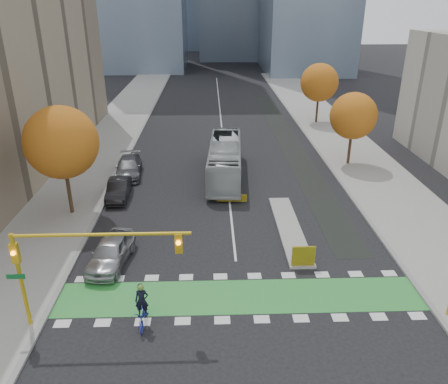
{
  "coord_description": "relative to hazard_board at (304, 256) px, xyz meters",
  "views": [
    {
      "loc": [
        -1.49,
        -17.95,
        14.8
      ],
      "look_at": [
        -0.61,
        8.88,
        3.0
      ],
      "focal_mm": 35.0,
      "sensor_mm": 36.0,
      "label": 1
    }
  ],
  "objects": [
    {
      "name": "parked_car_a",
      "position": [
        -11.61,
        0.8,
        0.04
      ],
      "size": [
        2.6,
        5.16,
        1.68
      ],
      "primitive_type": "imported",
      "rotation": [
        0.0,
        0.0,
        -0.13
      ],
      "color": "#9C9CA1",
      "rests_on": "ground"
    },
    {
      "name": "traffic_signal_west",
      "position": [
        -11.93,
        -4.71,
        3.23
      ],
      "size": [
        8.53,
        0.56,
        5.2
      ],
      "color": "#BF9914",
      "rests_on": "ground"
    },
    {
      "name": "tree_east_near",
      "position": [
        8.0,
        17.8,
        4.06
      ],
      "size": [
        4.4,
        4.4,
        7.08
      ],
      "color": "#332114",
      "rests_on": "ground"
    },
    {
      "name": "hazard_board",
      "position": [
        0.0,
        0.0,
        0.0
      ],
      "size": [
        1.4,
        0.12,
        1.3
      ],
      "primitive_type": "cube",
      "color": "yellow",
      "rests_on": "median_island"
    },
    {
      "name": "centre_line",
      "position": [
        -4.0,
        35.8,
        -0.8
      ],
      "size": [
        0.15,
        70.0,
        0.01
      ],
      "primitive_type": "cube",
      "color": "silver",
      "rests_on": "ground"
    },
    {
      "name": "sidewalk_west",
      "position": [
        -17.5,
        15.8,
        -0.73
      ],
      "size": [
        7.0,
        120.0,
        0.15
      ],
      "primitive_type": "cube",
      "color": "gray",
      "rests_on": "ground"
    },
    {
      "name": "bike_crossing",
      "position": [
        -4.0,
        -2.7,
        -0.79
      ],
      "size": [
        20.0,
        3.0,
        0.01
      ],
      "primitive_type": "cube",
      "color": "green",
      "rests_on": "ground"
    },
    {
      "name": "ground",
      "position": [
        -4.0,
        -4.2,
        -0.8
      ],
      "size": [
        300.0,
        300.0,
        0.0
      ],
      "primitive_type": "plane",
      "color": "black",
      "rests_on": "ground"
    },
    {
      "name": "bike_lane_paint",
      "position": [
        3.5,
        25.8,
        -0.8
      ],
      "size": [
        2.5,
        50.0,
        0.01
      ],
      "primitive_type": "cube",
      "color": "black",
      "rests_on": "ground"
    },
    {
      "name": "tree_east_far",
      "position": [
        8.5,
        33.8,
        4.44
      ],
      "size": [
        4.8,
        4.8,
        7.65
      ],
      "color": "#332114",
      "rests_on": "ground"
    },
    {
      "name": "tree_west",
      "position": [
        -16.0,
        7.8,
        4.82
      ],
      "size": [
        5.2,
        5.2,
        8.22
      ],
      "color": "#332114",
      "rests_on": "ground"
    },
    {
      "name": "bus",
      "position": [
        -4.18,
        15.0,
        0.86
      ],
      "size": [
        3.49,
        12.05,
        3.32
      ],
      "primitive_type": "imported",
      "rotation": [
        0.0,
        0.0,
        -0.06
      ],
      "color": "#ADB4B5",
      "rests_on": "ground"
    },
    {
      "name": "sidewalk_east",
      "position": [
        9.5,
        15.8,
        -0.73
      ],
      "size": [
        7.0,
        120.0,
        0.15
      ],
      "primitive_type": "cube",
      "color": "gray",
      "rests_on": "ground"
    },
    {
      "name": "median_island",
      "position": [
        0.0,
        4.8,
        -0.72
      ],
      "size": [
        1.6,
        10.0,
        0.16
      ],
      "primitive_type": "cube",
      "color": "gray",
      "rests_on": "ground"
    },
    {
      "name": "cyclist",
      "position": [
        -8.92,
        -4.75,
        -0.01
      ],
      "size": [
        0.75,
        2.05,
        2.36
      ],
      "rotation": [
        0.0,
        0.0,
        0.02
      ],
      "color": "#202C96",
      "rests_on": "ground"
    },
    {
      "name": "parked_car_b",
      "position": [
        -13.0,
        10.63,
        -0.04
      ],
      "size": [
        1.8,
        4.66,
        1.51
      ],
      "primitive_type": "imported",
      "rotation": [
        0.0,
        0.0,
        0.04
      ],
      "color": "black",
      "rests_on": "ground"
    },
    {
      "name": "parked_car_c",
      "position": [
        -13.0,
        15.63,
        -0.0
      ],
      "size": [
        2.67,
        5.66,
        1.6
      ],
      "primitive_type": "imported",
      "rotation": [
        0.0,
        0.0,
        0.08
      ],
      "color": "#545559",
      "rests_on": "ground"
    },
    {
      "name": "curb_west",
      "position": [
        -14.0,
        15.8,
        -0.73
      ],
      "size": [
        0.3,
        120.0,
        0.16
      ],
      "primitive_type": "cube",
      "color": "gray",
      "rests_on": "ground"
    },
    {
      "name": "curb_east",
      "position": [
        6.0,
        15.8,
        -0.73
      ],
      "size": [
        0.3,
        120.0,
        0.16
      ],
      "primitive_type": "cube",
      "color": "gray",
      "rests_on": "ground"
    }
  ]
}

